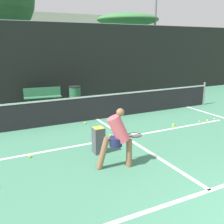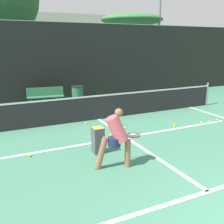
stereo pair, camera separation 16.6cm
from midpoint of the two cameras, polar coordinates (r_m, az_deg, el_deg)
The scene contains 21 objects.
court_baseline_near at distance 5.77m, azimuth 19.77°, elevation -15.73°, with size 11.00×0.10×0.01m, color white.
court_service_line at distance 8.22m, azimuth 2.38°, elevation -5.46°, with size 8.25×0.10×0.01m, color white.
court_center_mark at distance 7.73m, azimuth 4.57°, elevation -6.84°, with size 0.10×5.63×0.01m, color white.
net at distance 9.98m, azimuth -3.77°, elevation 1.23°, with size 11.09×0.09×1.07m.
fence_back at distance 13.37m, azimuth -10.48°, elevation 10.53°, with size 24.00×0.06×3.82m.
player_practicing at distance 6.04m, azimuth 0.48°, elevation -5.31°, with size 1.23×0.50×1.44m.
tennis_ball_scattered_3 at distance 8.97m, azimuth 2.02°, elevation -3.50°, with size 0.07×0.07×0.07m, color #D1E033.
tennis_ball_scattered_4 at distance 10.73m, azimuth 20.99°, elevation -1.41°, with size 0.07×0.07×0.07m, color #D1E033.
tennis_ball_scattered_5 at distance 10.44m, azimuth 19.61°, elevation -1.72°, with size 0.07×0.07×0.07m, color #D1E033.
tennis_ball_scattered_6 at distance 9.56m, azimuth -6.39°, elevation -2.41°, with size 0.07×0.07×0.07m, color #D1E033.
tennis_ball_scattered_7 at distance 10.18m, azimuth 18.03°, elevation -1.99°, with size 0.07×0.07×0.07m, color #D1E033.
tennis_ball_scattered_8 at distance 8.29m, azimuth -0.95°, elevation -5.04°, with size 0.07×0.07×0.07m, color #D1E033.
tennis_ball_scattered_9 at distance 9.37m, azimuth 12.64°, elevation -3.06°, with size 0.07×0.07×0.07m, color #D1E033.
tennis_ball_scattered_10 at distance 7.15m, azimuth -18.07°, elevation -9.16°, with size 0.07×0.07×0.07m, color #D1E033.
tennis_ball_scattered_11 at distance 9.59m, azimuth 12.71°, elevation -2.64°, with size 0.07×0.07×0.07m, color #D1E033.
ball_hopper at distance 6.97m, azimuth -3.64°, elevation -6.05°, with size 0.28×0.28×0.71m.
courtside_bench at distance 12.51m, azimuth -15.21°, elevation 3.34°, with size 1.70×0.60×0.86m.
trash_bin at distance 12.76m, azimuth -8.43°, elevation 3.70°, with size 0.57×0.57×0.84m.
parked_car at distance 17.85m, azimuth -10.79°, elevation 7.35°, with size 1.66×4.07×1.44m.
tree_mid at distance 20.53m, azimuth 3.17°, elevation 19.31°, with size 4.57×4.57×4.95m.
building_far at distance 31.92m, azimuth -20.65°, elevation 14.28°, with size 36.00×2.40×6.10m, color beige.
Camera 1 is at (-3.85, -1.57, 2.85)m, focal length 42.00 mm.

